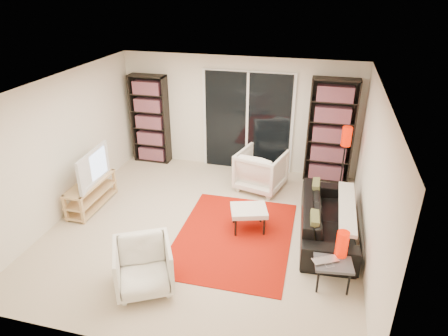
{
  "coord_description": "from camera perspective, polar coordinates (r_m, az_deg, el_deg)",
  "views": [
    {
      "loc": [
        1.71,
        -5.36,
        3.81
      ],
      "look_at": [
        0.25,
        0.3,
        1.0
      ],
      "focal_mm": 32.0,
      "sensor_mm": 36.0,
      "label": 1
    }
  ],
  "objects": [
    {
      "name": "laptop",
      "position": [
        5.56,
        14.5,
        -12.96
      ],
      "size": [
        0.41,
        0.36,
        0.03
      ],
      "primitive_type": "imported",
      "rotation": [
        0.0,
        0.0,
        0.5
      ],
      "color": "silver",
      "rests_on": "side_table"
    },
    {
      "name": "tv_stand",
      "position": [
        7.62,
        -18.43,
        -3.48
      ],
      "size": [
        0.38,
        1.19,
        0.5
      ],
      "color": "tan",
      "rests_on": "floor"
    },
    {
      "name": "ceiling",
      "position": [
        5.8,
        -3.2,
        11.57
      ],
      "size": [
        5.0,
        5.0,
        0.02
      ],
      "primitive_type": "cube",
      "color": "white",
      "rests_on": "wall_back"
    },
    {
      "name": "sofa",
      "position": [
        6.66,
        14.57,
        -6.99
      ],
      "size": [
        0.95,
        2.14,
        0.61
      ],
      "primitive_type": "imported",
      "rotation": [
        0.0,
        0.0,
        1.63
      ],
      "color": "black",
      "rests_on": "floor"
    },
    {
      "name": "bookshelf_right",
      "position": [
        8.17,
        14.99,
        5.06
      ],
      "size": [
        0.9,
        0.3,
        2.1
      ],
      "color": "black",
      "rests_on": "ground"
    },
    {
      "name": "wall_front",
      "position": [
        4.23,
        -13.2,
        -13.24
      ],
      "size": [
        5.0,
        0.02,
        2.4
      ],
      "primitive_type": "cube",
      "color": "#EEE5CF",
      "rests_on": "ground"
    },
    {
      "name": "sliding_door",
      "position": [
        8.43,
        3.36,
        6.53
      ],
      "size": [
        1.92,
        0.08,
        2.16
      ],
      "color": "white",
      "rests_on": "ground"
    },
    {
      "name": "wall_back",
      "position": [
        8.45,
        2.1,
        7.69
      ],
      "size": [
        5.0,
        0.02,
        2.4
      ],
      "primitive_type": "cube",
      "color": "#EEE5CF",
      "rests_on": "ground"
    },
    {
      "name": "side_table",
      "position": [
        5.68,
        15.28,
        -12.87
      ],
      "size": [
        0.55,
        0.55,
        0.4
      ],
      "color": "#404045",
      "rests_on": "floor"
    },
    {
      "name": "table_lamp",
      "position": [
        5.65,
        16.51,
        -10.35
      ],
      "size": [
        0.17,
        0.17,
        0.37
      ],
      "primitive_type": "cylinder",
      "color": "#C21200",
      "rests_on": "side_table"
    },
    {
      "name": "floor_lamp",
      "position": [
        7.73,
        16.99,
        3.36
      ],
      "size": [
        0.2,
        0.2,
        1.34
      ],
      "color": "black",
      "rests_on": "floor"
    },
    {
      "name": "tv",
      "position": [
        7.38,
        -18.87,
        0.17
      ],
      "size": [
        0.21,
        1.06,
        0.61
      ],
      "primitive_type": "imported",
      "rotation": [
        0.0,
        0.0,
        1.64
      ],
      "color": "black",
      "rests_on": "tv_stand"
    },
    {
      "name": "wall_right",
      "position": [
        6.01,
        20.5,
        -1.8
      ],
      "size": [
        0.02,
        5.0,
        2.4
      ],
      "primitive_type": "cube",
      "color": "#EEE5CF",
      "rests_on": "ground"
    },
    {
      "name": "ottoman",
      "position": [
        6.57,
        3.57,
        -6.18
      ],
      "size": [
        0.7,
        0.63,
        0.4
      ],
      "color": "silver",
      "rests_on": "floor"
    },
    {
      "name": "armchair_back",
      "position": [
        7.83,
        5.32,
        -0.28
      ],
      "size": [
        1.03,
        1.05,
        0.79
      ],
      "primitive_type": "imported",
      "rotation": [
        0.0,
        0.0,
        2.89
      ],
      "color": "silver",
      "rests_on": "floor"
    },
    {
      "name": "bookshelf_left",
      "position": [
        8.97,
        -10.5,
        6.84
      ],
      "size": [
        0.8,
        0.3,
        1.95
      ],
      "color": "black",
      "rests_on": "ground"
    },
    {
      "name": "rug",
      "position": [
        6.56,
        1.45,
        -9.77
      ],
      "size": [
        1.83,
        2.47,
        0.01
      ],
      "primitive_type": "cube",
      "rotation": [
        0.0,
        0.0,
        0.01
      ],
      "color": "#A71306",
      "rests_on": "floor"
    },
    {
      "name": "armchair_front",
      "position": [
        5.54,
        -11.43,
        -13.61
      ],
      "size": [
        1.01,
        1.02,
        0.69
      ],
      "primitive_type": "imported",
      "rotation": [
        0.0,
        0.0,
        0.49
      ],
      "color": "silver",
      "rests_on": "floor"
    },
    {
      "name": "wall_left",
      "position": [
        7.29,
        -22.08,
        2.76
      ],
      "size": [
        0.02,
        5.0,
        2.4
      ],
      "primitive_type": "cube",
      "color": "#EEE5CF",
      "rests_on": "ground"
    },
    {
      "name": "floor",
      "position": [
        6.79,
        -2.7,
        -8.47
      ],
      "size": [
        5.0,
        5.0,
        0.0
      ],
      "primitive_type": "plane",
      "color": "beige",
      "rests_on": "ground"
    }
  ]
}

